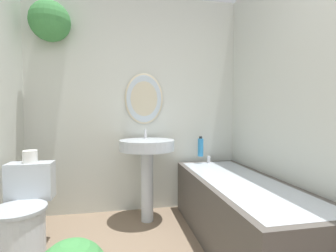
# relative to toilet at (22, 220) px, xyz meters

# --- Properties ---
(wall_back) EXTENTS (2.43, 0.39, 2.40)m
(wall_back) POSITION_rel_toilet_xyz_m (0.78, 0.79, 1.03)
(wall_back) COLOR silver
(wall_back) RESTS_ON ground_plane
(wall_right) EXTENTS (0.06, 2.48, 2.40)m
(wall_right) POSITION_rel_toilet_xyz_m (2.09, -0.40, 0.91)
(wall_right) COLOR silver
(wall_right) RESTS_ON ground_plane
(toilet) EXTENTS (0.38, 0.53, 0.69)m
(toilet) POSITION_rel_toilet_xyz_m (0.00, 0.00, 0.00)
(toilet) COLOR silver
(toilet) RESTS_ON ground_plane
(pedestal_sink) EXTENTS (0.55, 0.55, 0.92)m
(pedestal_sink) POSITION_rel_toilet_xyz_m (0.99, 0.47, 0.38)
(pedestal_sink) COLOR silver
(pedestal_sink) RESTS_ON ground_plane
(bathtub) EXTENTS (0.67, 1.70, 0.61)m
(bathtub) POSITION_rel_toilet_xyz_m (1.70, -0.11, -0.01)
(bathtub) COLOR #4C4742
(bathtub) RESTS_ON ground_plane
(shampoo_bottle) EXTENTS (0.06, 0.06, 0.22)m
(shampoo_bottle) POSITION_rel_toilet_xyz_m (1.61, 0.65, 0.43)
(shampoo_bottle) COLOR #2D84C6
(shampoo_bottle) RESTS_ON bathtub
(toilet_paper_roll) EXTENTS (0.11, 0.11, 0.10)m
(toilet_paper_roll) POSITION_rel_toilet_xyz_m (0.00, 0.19, 0.45)
(toilet_paper_roll) COLOR white
(toilet_paper_roll) RESTS_ON toilet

